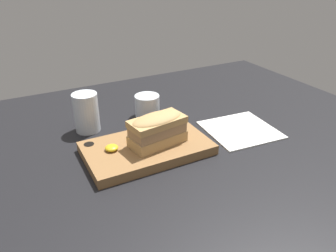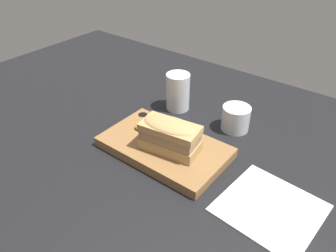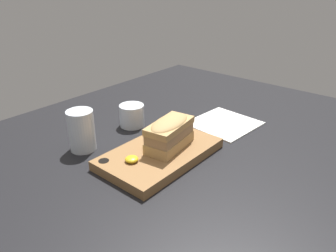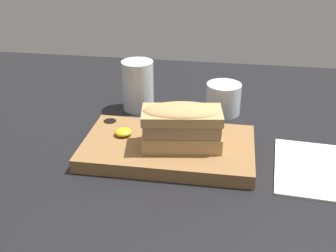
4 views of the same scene
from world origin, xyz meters
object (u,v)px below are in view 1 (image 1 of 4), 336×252
water_glass (87,115)px  wine_glass (147,107)px  sandwich (157,128)px  serving_board (147,148)px  napkin (240,130)px

water_glass → wine_glass: water_glass is taller
sandwich → water_glass: size_ratio=1.33×
sandwich → wine_glass: sandwich is taller
serving_board → water_glass: bearing=117.4°
wine_glass → napkin: size_ratio=0.38×
napkin → water_glass: bearing=152.0°
serving_board → sandwich: (2.81, -1.11, 5.97)cm
serving_board → sandwich: 6.69cm
sandwich → napkin: (28.02, -0.62, -7.11)cm
wine_glass → napkin: 31.13cm
serving_board → sandwich: bearing=-21.5°
wine_glass → water_glass: bearing=-177.9°
water_glass → wine_glass: size_ratio=1.46×
sandwich → water_glass: 25.33cm
serving_board → sandwich: sandwich is taller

